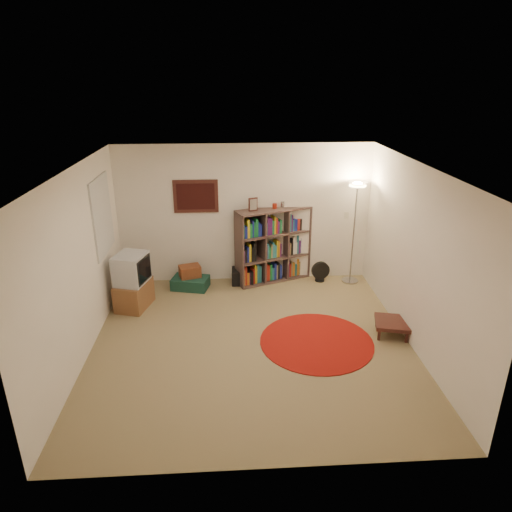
# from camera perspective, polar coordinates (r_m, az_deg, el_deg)

# --- Properties ---
(room) EXTENTS (4.54, 4.54, 2.54)m
(room) POSITION_cam_1_polar(r_m,az_deg,el_deg) (6.11, -1.12, -0.54)
(room) COLOR olive
(room) RESTS_ON ground
(bookshelf) EXTENTS (1.42, 0.86, 1.65)m
(bookshelf) POSITION_cam_1_polar(r_m,az_deg,el_deg) (8.33, 2.00, 1.25)
(bookshelf) COLOR #493431
(bookshelf) RESTS_ON ground
(floor_lamp) EXTENTS (0.46, 0.46, 1.87)m
(floor_lamp) POSITION_cam_1_polar(r_m,az_deg,el_deg) (8.15, 12.44, 6.87)
(floor_lamp) COLOR #A2A1A5
(floor_lamp) RESTS_ON ground
(floor_fan) EXTENTS (0.34, 0.20, 0.38)m
(floor_fan) POSITION_cam_1_polar(r_m,az_deg,el_deg) (8.50, 8.05, -1.94)
(floor_fan) COLOR black
(floor_fan) RESTS_ON ground
(tv_stand) EXTENTS (0.59, 0.73, 0.93)m
(tv_stand) POSITION_cam_1_polar(r_m,az_deg,el_deg) (7.66, -15.13, -3.17)
(tv_stand) COLOR brown
(tv_stand) RESTS_ON ground
(suitcase) EXTENTS (0.71, 0.54, 0.20)m
(suitcase) POSITION_cam_1_polar(r_m,az_deg,el_deg) (8.27, -8.20, -3.33)
(suitcase) COLOR #153C30
(suitcase) RESTS_ON ground
(wicker_basket) EXTENTS (0.42, 0.36, 0.21)m
(wicker_basket) POSITION_cam_1_polar(r_m,az_deg,el_deg) (8.23, -8.26, -1.90)
(wicker_basket) COLOR brown
(wicker_basket) RESTS_ON suitcase
(duffel_bag) EXTENTS (0.40, 0.34, 0.27)m
(duffel_bag) POSITION_cam_1_polar(r_m,az_deg,el_deg) (8.38, -1.68, -2.52)
(duffel_bag) COLOR black
(duffel_bag) RESTS_ON ground
(paper_towel) EXTENTS (0.14, 0.14, 0.24)m
(paper_towel) POSITION_cam_1_polar(r_m,az_deg,el_deg) (8.57, -2.49, -2.10)
(paper_towel) COLOR white
(paper_towel) RESTS_ON ground
(red_rug) EXTENTS (1.63, 1.63, 0.01)m
(red_rug) POSITION_cam_1_polar(r_m,az_deg,el_deg) (6.72, 7.57, -10.56)
(red_rug) COLOR maroon
(red_rug) RESTS_ON ground
(side_table) EXTENTS (0.58, 0.58, 0.22)m
(side_table) POSITION_cam_1_polar(r_m,az_deg,el_deg) (7.04, 16.66, -8.05)
(side_table) COLOR #371713
(side_table) RESTS_ON ground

